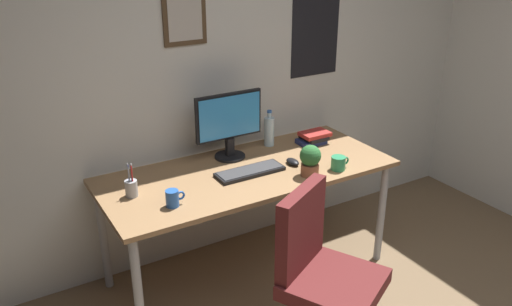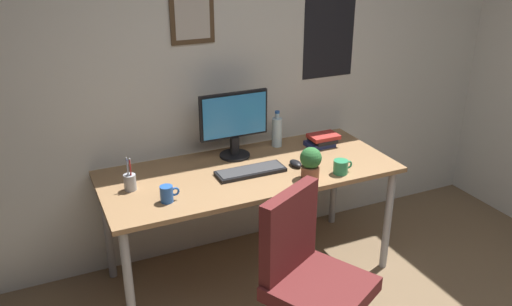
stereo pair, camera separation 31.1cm
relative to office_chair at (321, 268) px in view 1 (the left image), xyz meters
The scene contains 12 objects.
wall_back 1.50m from the office_chair, 84.32° to the left, with size 4.40×0.10×2.60m.
desk 0.82m from the office_chair, 87.83° to the left, with size 1.83×0.78×0.76m.
office_chair is the anchor object (origin of this frame).
monitor 1.14m from the office_chair, 88.51° to the left, with size 0.46×0.20×0.43m.
keyboard 0.79m from the office_chair, 88.75° to the left, with size 0.43×0.15×0.03m.
computer_mouse 0.83m from the office_chair, 66.55° to the left, with size 0.06×0.11×0.04m.
water_bottle 1.19m from the office_chair, 71.60° to the left, with size 0.07×0.07×0.25m.
coffee_mug_near 0.86m from the office_chair, 132.00° to the left, with size 0.11×0.07×0.09m.
coffee_mug_far 0.78m from the office_chair, 45.23° to the left, with size 0.13×0.09×0.09m.
potted_plant 0.71m from the office_chair, 60.01° to the left, with size 0.13×0.13×0.19m.
pen_cup 1.13m from the office_chair, 130.09° to the left, with size 0.07×0.07×0.20m.
book_stack_left 1.18m from the office_chair, 56.04° to the left, with size 0.22×0.16×0.08m.
Camera 1 is at (-1.56, -0.88, 2.13)m, focal length 36.71 mm.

